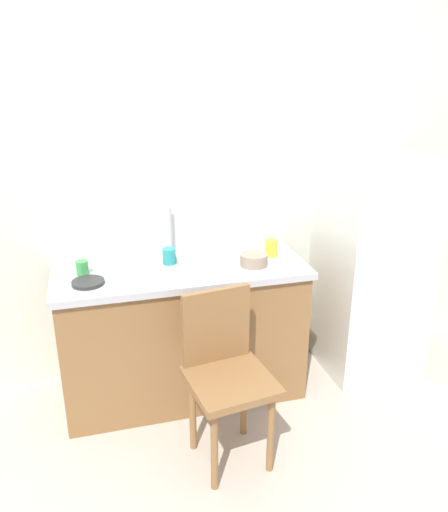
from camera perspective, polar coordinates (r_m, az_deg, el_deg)
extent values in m
plane|color=#BCB2A3|center=(2.92, 3.12, -20.88)|extent=(8.00, 8.00, 0.00)
cube|color=silver|center=(3.19, -2.06, 10.01)|extent=(4.80, 0.10, 2.67)
cube|color=olive|center=(3.15, -4.68, -8.46)|extent=(1.40, 0.60, 0.80)
cube|color=#B7B7BC|center=(2.97, -4.92, -1.38)|extent=(1.44, 0.64, 0.04)
cylinder|color=#B7B7BC|center=(3.14, -6.06, 3.02)|extent=(0.02, 0.02, 0.28)
cube|color=silver|center=(3.42, 15.91, -1.07)|extent=(0.57, 0.62, 1.41)
cylinder|color=olive|center=(2.58, -1.07, -20.83)|extent=(0.04, 0.04, 0.45)
cylinder|color=olive|center=(2.68, 5.22, -19.07)|extent=(0.04, 0.04, 0.45)
cylinder|color=olive|center=(2.80, -3.50, -17.02)|extent=(0.04, 0.04, 0.45)
cylinder|color=olive|center=(2.89, 2.31, -15.59)|extent=(0.04, 0.04, 0.45)
cube|color=olive|center=(2.58, 0.77, -13.85)|extent=(0.45, 0.45, 0.04)
cube|color=olive|center=(2.61, -0.87, -7.75)|extent=(0.36, 0.08, 0.40)
cube|color=white|center=(2.91, -2.28, -0.77)|extent=(0.28, 0.20, 0.05)
cylinder|color=gray|center=(2.94, 3.33, -0.41)|extent=(0.16, 0.16, 0.07)
cylinder|color=#2D2D2D|center=(2.79, -14.90, -2.86)|extent=(0.17, 0.17, 0.02)
cylinder|color=yellow|center=(3.08, 5.28, 0.91)|extent=(0.08, 0.08, 0.10)
cylinder|color=teal|center=(2.97, -6.12, 0.00)|extent=(0.08, 0.08, 0.09)
cylinder|color=green|center=(2.91, -15.50, -1.26)|extent=(0.07, 0.07, 0.08)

